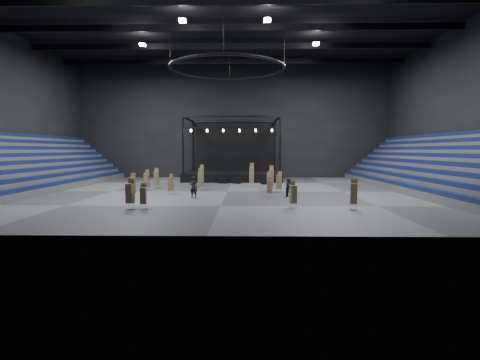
{
  "coord_description": "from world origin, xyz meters",
  "views": [
    {
      "loc": [
        2.08,
        -40.12,
        4.47
      ],
      "look_at": [
        1.4,
        -2.0,
        1.4
      ],
      "focal_mm": 28.0,
      "sensor_mm": 36.0,
      "label": 1
    }
  ],
  "objects_px": {
    "chair_stack_1": "(201,175)",
    "man_center": "(194,187)",
    "stage": "(233,170)",
    "chair_stack_2": "(171,183)",
    "chair_stack_14": "(133,185)",
    "chair_stack_12": "(271,177)",
    "chair_stack_8": "(279,181)",
    "chair_stack_11": "(354,193)",
    "chair_stack_7": "(143,195)",
    "chair_stack_5": "(270,181)",
    "crew_member": "(289,188)",
    "chair_stack_0": "(147,180)",
    "chair_stack_10": "(293,194)",
    "flight_case_right": "(267,181)",
    "chair_stack_4": "(130,193)",
    "chair_stack_3": "(200,180)",
    "chair_stack_9": "(270,186)",
    "chair_stack_6": "(252,175)",
    "flight_case_mid": "(237,181)",
    "flight_case_left": "(223,181)",
    "chair_stack_13": "(156,178)"
  },
  "relations": [
    {
      "from": "chair_stack_14",
      "to": "chair_stack_12",
      "type": "bearing_deg",
      "value": 32.45
    },
    {
      "from": "chair_stack_13",
      "to": "crew_member",
      "type": "bearing_deg",
      "value": -29.84
    },
    {
      "from": "stage",
      "to": "crew_member",
      "type": "bearing_deg",
      "value": -73.4
    },
    {
      "from": "flight_case_right",
      "to": "man_center",
      "type": "bearing_deg",
      "value": -118.09
    },
    {
      "from": "chair_stack_0",
      "to": "chair_stack_8",
      "type": "relative_size",
      "value": 1.03
    },
    {
      "from": "chair_stack_2",
      "to": "chair_stack_6",
      "type": "height_order",
      "value": "chair_stack_6"
    },
    {
      "from": "chair_stack_0",
      "to": "chair_stack_5",
      "type": "bearing_deg",
      "value": 13.15
    },
    {
      "from": "stage",
      "to": "chair_stack_6",
      "type": "bearing_deg",
      "value": -75.99
    },
    {
      "from": "chair_stack_9",
      "to": "man_center",
      "type": "height_order",
      "value": "man_center"
    },
    {
      "from": "chair_stack_0",
      "to": "chair_stack_10",
      "type": "xyz_separation_m",
      "value": [
        14.69,
        -12.5,
        -0.09
      ]
    },
    {
      "from": "chair_stack_1",
      "to": "chair_stack_8",
      "type": "distance_m",
      "value": 11.53
    },
    {
      "from": "flight_case_mid",
      "to": "crew_member",
      "type": "distance_m",
      "value": 14.91
    },
    {
      "from": "flight_case_right",
      "to": "chair_stack_7",
      "type": "bearing_deg",
      "value": -117.06
    },
    {
      "from": "chair_stack_14",
      "to": "man_center",
      "type": "xyz_separation_m",
      "value": [
        5.83,
        -0.41,
        -0.18
      ]
    },
    {
      "from": "chair_stack_2",
      "to": "chair_stack_12",
      "type": "distance_m",
      "value": 11.53
    },
    {
      "from": "stage",
      "to": "chair_stack_7",
      "type": "relative_size",
      "value": 7.26
    },
    {
      "from": "chair_stack_11",
      "to": "chair_stack_9",
      "type": "bearing_deg",
      "value": 144.96
    },
    {
      "from": "flight_case_right",
      "to": "chair_stack_2",
      "type": "xyz_separation_m",
      "value": [
        -10.32,
        -11.09,
        0.63
      ]
    },
    {
      "from": "chair_stack_11",
      "to": "chair_stack_1",
      "type": "bearing_deg",
      "value": 143.48
    },
    {
      "from": "flight_case_left",
      "to": "flight_case_right",
      "type": "height_order",
      "value": "flight_case_right"
    },
    {
      "from": "chair_stack_5",
      "to": "chair_stack_7",
      "type": "bearing_deg",
      "value": -145.64
    },
    {
      "from": "chair_stack_1",
      "to": "chair_stack_12",
      "type": "distance_m",
      "value": 9.38
    },
    {
      "from": "flight_case_left",
      "to": "chair_stack_13",
      "type": "distance_m",
      "value": 9.76
    },
    {
      "from": "chair_stack_11",
      "to": "chair_stack_4",
      "type": "bearing_deg",
      "value": -163.57
    },
    {
      "from": "chair_stack_5",
      "to": "crew_member",
      "type": "height_order",
      "value": "chair_stack_5"
    },
    {
      "from": "chair_stack_1",
      "to": "man_center",
      "type": "height_order",
      "value": "chair_stack_1"
    },
    {
      "from": "chair_stack_10",
      "to": "chair_stack_11",
      "type": "bearing_deg",
      "value": -25.36
    },
    {
      "from": "stage",
      "to": "flight_case_right",
      "type": "bearing_deg",
      "value": -58.64
    },
    {
      "from": "flight_case_mid",
      "to": "chair_stack_8",
      "type": "distance_m",
      "value": 11.45
    },
    {
      "from": "chair_stack_14",
      "to": "crew_member",
      "type": "relative_size",
      "value": 1.33
    },
    {
      "from": "chair_stack_7",
      "to": "man_center",
      "type": "height_order",
      "value": "man_center"
    },
    {
      "from": "chair_stack_7",
      "to": "crew_member",
      "type": "height_order",
      "value": "chair_stack_7"
    },
    {
      "from": "chair_stack_11",
      "to": "man_center",
      "type": "xyz_separation_m",
      "value": [
        -13.02,
        6.39,
        -0.2
      ]
    },
    {
      "from": "chair_stack_6",
      "to": "chair_stack_8",
      "type": "distance_m",
      "value": 6.94
    },
    {
      "from": "chair_stack_0",
      "to": "chair_stack_13",
      "type": "bearing_deg",
      "value": 95.95
    },
    {
      "from": "chair_stack_4",
      "to": "chair_stack_6",
      "type": "relative_size",
      "value": 0.79
    },
    {
      "from": "chair_stack_11",
      "to": "chair_stack_13",
      "type": "bearing_deg",
      "value": 156.8
    },
    {
      "from": "chair_stack_4",
      "to": "chair_stack_10",
      "type": "relative_size",
      "value": 1.09
    },
    {
      "from": "chair_stack_3",
      "to": "chair_stack_9",
      "type": "xyz_separation_m",
      "value": [
        7.43,
        -6.19,
        -0.07
      ]
    },
    {
      "from": "chair_stack_8",
      "to": "chair_stack_11",
      "type": "relative_size",
      "value": 0.97
    },
    {
      "from": "flight_case_right",
      "to": "chair_stack_13",
      "type": "bearing_deg",
      "value": -159.22
    },
    {
      "from": "chair_stack_5",
      "to": "chair_stack_8",
      "type": "relative_size",
      "value": 0.96
    },
    {
      "from": "chair_stack_11",
      "to": "man_center",
      "type": "bearing_deg",
      "value": 170.29
    },
    {
      "from": "chair_stack_5",
      "to": "chair_stack_14",
      "type": "relative_size",
      "value": 0.93
    },
    {
      "from": "chair_stack_14",
      "to": "crew_member",
      "type": "xyz_separation_m",
      "value": [
        14.83,
        0.81,
        -0.34
      ]
    },
    {
      "from": "chair_stack_14",
      "to": "chair_stack_2",
      "type": "bearing_deg",
      "value": 44.71
    },
    {
      "from": "chair_stack_7",
      "to": "chair_stack_10",
      "type": "bearing_deg",
      "value": -2.7
    },
    {
      "from": "stage",
      "to": "chair_stack_2",
      "type": "bearing_deg",
      "value": -106.68
    },
    {
      "from": "chair_stack_10",
      "to": "chair_stack_14",
      "type": "height_order",
      "value": "chair_stack_14"
    },
    {
      "from": "stage",
      "to": "flight_case_left",
      "type": "relative_size",
      "value": 12.38
    }
  ]
}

